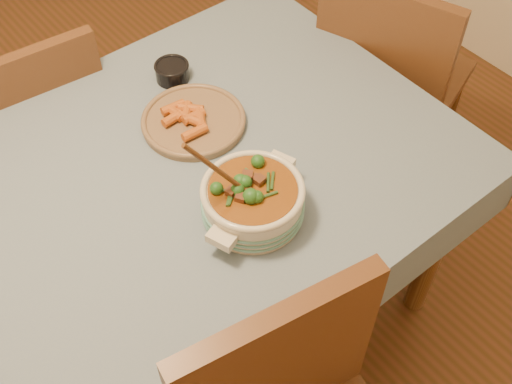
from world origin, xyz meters
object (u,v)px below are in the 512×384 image
(condiment_bowl, at_px, (172,71))
(fried_plate, at_px, (193,120))
(stew_casserole, at_px, (253,198))
(chair_far, at_px, (42,131))
(dining_table, at_px, (150,216))
(chair_right, at_px, (387,79))

(condiment_bowl, distance_m, fried_plate, 0.21)
(stew_casserole, height_order, chair_far, stew_casserole)
(dining_table, distance_m, fried_plate, 0.29)
(condiment_bowl, height_order, chair_far, chair_far)
(dining_table, xyz_separation_m, condiment_bowl, (0.30, 0.32, 0.12))
(chair_right, bearing_deg, condiment_bowl, 50.97)
(condiment_bowl, relative_size, chair_far, 0.15)
(chair_right, bearing_deg, dining_table, 74.68)
(stew_casserole, bearing_deg, condiment_bowl, 76.42)
(condiment_bowl, distance_m, chair_right, 0.78)
(stew_casserole, bearing_deg, fried_plate, 78.91)
(stew_casserole, bearing_deg, dining_table, 127.62)
(fried_plate, bearing_deg, chair_right, -3.79)
(dining_table, relative_size, fried_plate, 5.82)
(chair_far, bearing_deg, chair_right, 156.78)
(condiment_bowl, height_order, chair_right, chair_right)
(fried_plate, bearing_deg, dining_table, -152.00)
(condiment_bowl, xyz_separation_m, fried_plate, (-0.06, -0.20, -0.01))
(stew_casserole, height_order, condiment_bowl, stew_casserole)
(chair_far, relative_size, chair_right, 0.93)
(condiment_bowl, height_order, fried_plate, condiment_bowl)
(condiment_bowl, bearing_deg, stew_casserole, -103.58)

